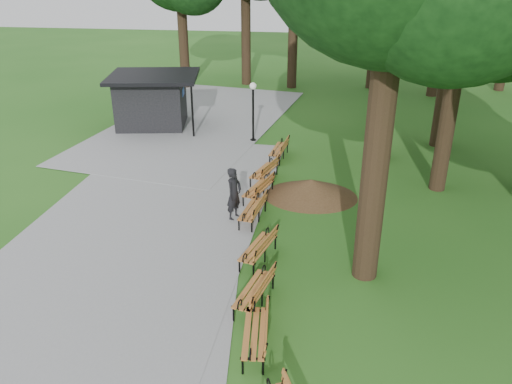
# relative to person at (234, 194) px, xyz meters

# --- Properties ---
(ground) EXTENTS (100.00, 100.00, 0.00)m
(ground) POSITION_rel_person_xyz_m (0.88, -3.38, -0.93)
(ground) COLOR #265F1B
(ground) RESTS_ON ground
(path) EXTENTS (12.00, 38.00, 0.06)m
(path) POSITION_rel_person_xyz_m (-3.12, -0.38, -0.90)
(path) COLOR gray
(path) RESTS_ON ground
(person) EXTENTS (0.67, 0.80, 1.86)m
(person) POSITION_rel_person_xyz_m (0.00, 0.00, 0.00)
(person) COLOR black
(person) RESTS_ON ground
(kiosk) EXTENTS (4.99, 4.51, 2.77)m
(kiosk) POSITION_rel_person_xyz_m (-6.12, 9.78, 0.45)
(kiosk) COLOR black
(kiosk) RESTS_ON ground
(lamp_post) EXTENTS (0.32, 0.32, 2.87)m
(lamp_post) POSITION_rel_person_xyz_m (-0.51, 8.07, 1.16)
(lamp_post) COLOR black
(lamp_post) RESTS_ON ground
(dirt_mound) EXTENTS (2.94, 2.94, 0.68)m
(dirt_mound) POSITION_rel_person_xyz_m (2.53, 2.16, -0.59)
(dirt_mound) COLOR #47301C
(dirt_mound) RESTS_ON ground
(bench_1) EXTENTS (0.80, 1.95, 0.88)m
(bench_1) POSITION_rel_person_xyz_m (1.59, -6.26, -0.49)
(bench_1) COLOR #B36529
(bench_1) RESTS_ON ground
(bench_2) EXTENTS (1.08, 2.00, 0.88)m
(bench_2) POSITION_rel_person_xyz_m (1.34, -4.64, -0.49)
(bench_2) COLOR #B36529
(bench_2) RESTS_ON ground
(bench_3) EXTENTS (1.14, 2.00, 0.88)m
(bench_3) POSITION_rel_person_xyz_m (1.16, -2.54, -0.49)
(bench_3) COLOR #B36529
(bench_3) RESTS_ON ground
(bench_4) EXTENTS (0.92, 1.97, 0.88)m
(bench_4) POSITION_rel_person_xyz_m (0.64, -0.10, -0.49)
(bench_4) COLOR #B36529
(bench_4) RESTS_ON ground
(bench_5) EXTENTS (1.17, 2.00, 0.88)m
(bench_5) POSITION_rel_person_xyz_m (0.60, 1.64, -0.49)
(bench_5) COLOR #B36529
(bench_5) RESTS_ON ground
(bench_6) EXTENTS (1.16, 2.00, 0.88)m
(bench_6) POSITION_rel_person_xyz_m (0.61, 3.33, -0.49)
(bench_6) COLOR #B36529
(bench_6) RESTS_ON ground
(bench_7) EXTENTS (0.87, 1.97, 0.88)m
(bench_7) POSITION_rel_person_xyz_m (0.95, 5.91, -0.49)
(bench_7) COLOR #B36529
(bench_7) RESTS_ON ground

